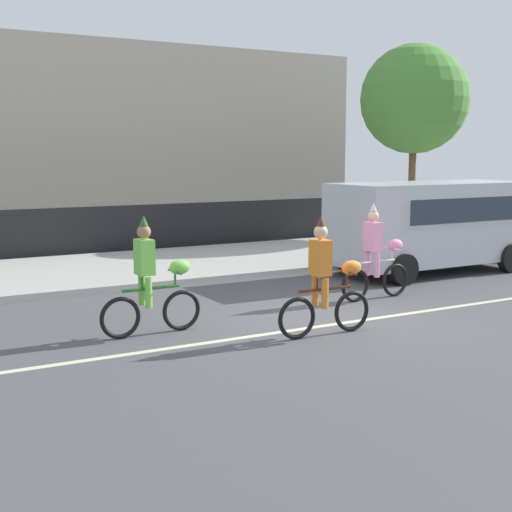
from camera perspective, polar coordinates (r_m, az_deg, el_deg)
The scene contains 9 objects.
ground_plane at distance 12.62m, azimuth 5.15°, elevation -4.98°, with size 80.00×80.00×0.00m, color #4C4C4F.
road_centre_line at distance 12.22m, azimuth 6.50°, elevation -5.41°, with size 36.00×0.14×0.01m, color beige.
sidewalk_curb at distance 18.22m, azimuth -6.62°, elevation -0.67°, with size 60.00×5.00×0.15m, color #ADAAA3.
fence_line at distance 20.81m, azimuth -9.80°, elevation 2.11°, with size 40.00×0.08×1.40m, color black.
parade_cyclist_lime at distance 11.42m, azimuth -8.34°, elevation -2.13°, with size 1.72×0.50×1.92m.
parade_cyclist_orange at distance 11.31m, azimuth 5.63°, elevation -2.18°, with size 1.72×0.50×1.92m.
parade_cyclist_pink at distance 14.26m, azimuth 9.63°, elevation -0.09°, with size 1.72×0.50×1.92m.
parked_van_silver at distance 17.74m, azimuth 13.96°, elevation 2.83°, with size 5.00×2.22×2.18m.
street_tree_near_lamp at distance 24.43m, azimuth 12.56°, elevation 12.13°, with size 3.56×3.56×6.26m.
Camera 1 is at (-7.06, -10.06, 2.88)m, focal length 50.00 mm.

